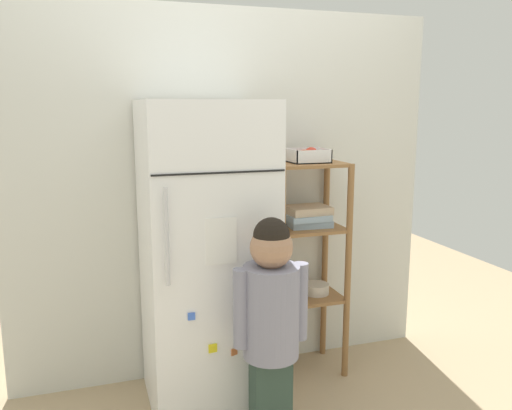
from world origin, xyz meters
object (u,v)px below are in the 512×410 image
Objects in this scene: pantry_shelf_unit at (306,245)px; child_standing at (271,311)px; fruit_bin at (308,156)px; refrigerator at (206,257)px.

child_standing is at bearing -125.58° from pantry_shelf_unit.
pantry_shelf_unit is at bearing -123.51° from fruit_bin.
fruit_bin reaches higher than child_standing.
child_standing is 0.75m from pantry_shelf_unit.
child_standing is at bearing -68.05° from refrigerator.
refrigerator is 7.57× the size of fruit_bin.
child_standing is 0.87× the size of pantry_shelf_unit.
child_standing is at bearing -125.57° from fruit_bin.
refrigerator is 1.46× the size of child_standing.
refrigerator reaches higher than pantry_shelf_unit.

